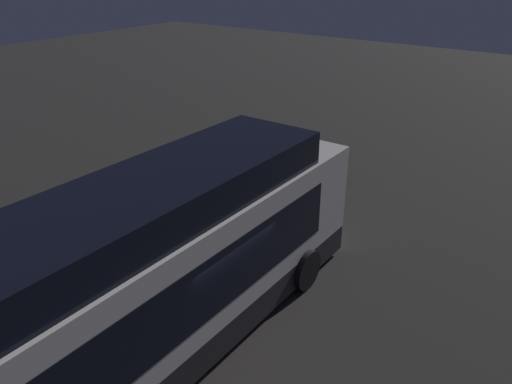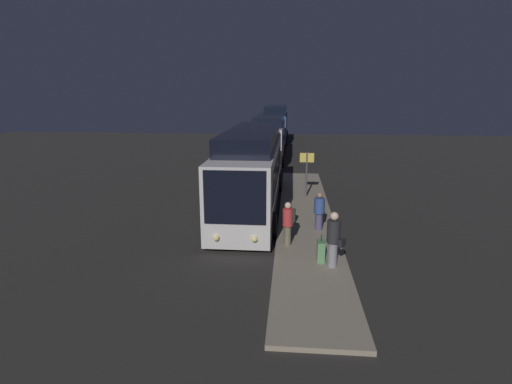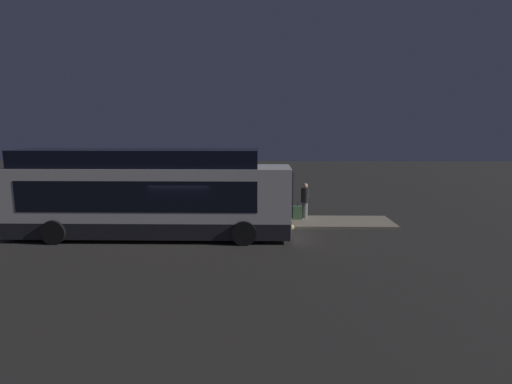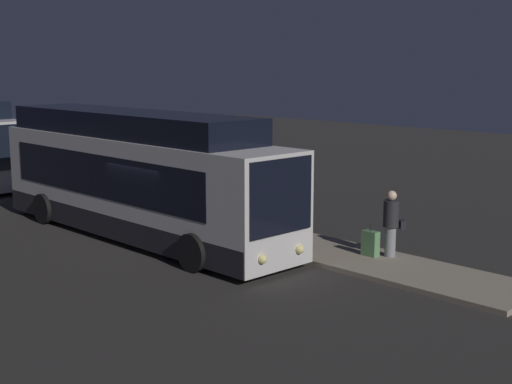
{
  "view_description": "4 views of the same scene",
  "coord_description": "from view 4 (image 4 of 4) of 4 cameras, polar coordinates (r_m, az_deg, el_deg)",
  "views": [
    {
      "loc": [
        -6.34,
        -6.08,
        7.55
      ],
      "look_at": [
        3.13,
        0.8,
        1.94
      ],
      "focal_mm": 35.0,
      "sensor_mm": 36.0,
      "label": 1
    },
    {
      "loc": [
        17.75,
        2.09,
        5.55
      ],
      "look_at": [
        3.13,
        0.8,
        1.94
      ],
      "focal_mm": 28.0,
      "sensor_mm": 36.0,
      "label": 2
    },
    {
      "loc": [
        3.45,
        -17.03,
        4.88
      ],
      "look_at": [
        3.13,
        0.8,
        1.94
      ],
      "focal_mm": 28.0,
      "sensor_mm": 36.0,
      "label": 3
    },
    {
      "loc": [
        16.66,
        -12.34,
        5.33
      ],
      "look_at": [
        3.13,
        0.8,
        1.94
      ],
      "focal_mm": 50.0,
      "sensor_mm": 36.0,
      "label": 4
    }
  ],
  "objects": [
    {
      "name": "ground",
      "position": [
        21.41,
        -7.4,
        -4.32
      ],
      "size": [
        80.0,
        80.0,
        0.0
      ],
      "primitive_type": "plane",
      "color": "#2B2826"
    },
    {
      "name": "platform",
      "position": [
        23.13,
        -1.81,
        -2.97
      ],
      "size": [
        20.0,
        2.44,
        0.13
      ],
      "color": "gray",
      "rests_on": "ground"
    },
    {
      "name": "bus_lead",
      "position": [
        22.44,
        -9.55,
        0.94
      ],
      "size": [
        12.41,
        2.76,
        3.9
      ],
      "color": "silver",
      "rests_on": "ground"
    },
    {
      "name": "passenger_boarding",
      "position": [
        21.86,
        2.66,
        -1.36
      ],
      "size": [
        0.53,
        0.53,
        1.57
      ],
      "rotation": [
        0.0,
        0.0,
        0.27
      ],
      "color": "#4C476B",
      "rests_on": "platform"
    },
    {
      "name": "passenger_waiting",
      "position": [
        19.75,
        10.77,
        -2.32
      ],
      "size": [
        0.63,
        0.69,
        1.83
      ],
      "rotation": [
        0.0,
        0.0,
        -0.61
      ],
      "color": "gray",
      "rests_on": "platform"
    },
    {
      "name": "passenger_with_bags",
      "position": [
        19.73,
        4.03,
        -2.48
      ],
      "size": [
        0.51,
        0.51,
        1.63
      ],
      "rotation": [
        0.0,
        0.0,
        1.0
      ],
      "color": "#6B604C",
      "rests_on": "platform"
    },
    {
      "name": "suitcase",
      "position": [
        19.86,
        9.14,
        -4.08
      ],
      "size": [
        0.47,
        0.25,
        0.94
      ],
      "color": "#598C59",
      "rests_on": "platform"
    },
    {
      "name": "sign_post",
      "position": [
        25.48,
        -6.78,
        1.93
      ],
      "size": [
        0.1,
        0.75,
        2.44
      ],
      "color": "#4C4C51",
      "rests_on": "platform"
    },
    {
      "name": "trash_bin",
      "position": [
        21.66,
        -0.84,
        -2.82
      ],
      "size": [
        0.44,
        0.44,
        0.65
      ],
      "color": "#2D4C33",
      "rests_on": "platform"
    }
  ]
}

